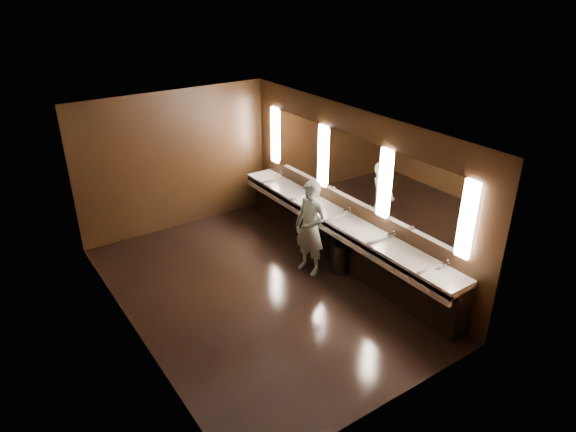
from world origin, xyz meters
The scene contains 10 objects.
floor centered at (0.00, 0.00, 0.00)m, with size 6.00×6.00×0.00m, color black.
ceiling centered at (0.00, 0.00, 2.80)m, with size 4.00×6.00×0.02m, color #2D2D2B.
wall_back centered at (0.00, 3.00, 1.40)m, with size 4.00×0.02×2.80m, color black.
wall_front centered at (0.00, -3.00, 1.40)m, with size 4.00×0.02×2.80m, color black.
wall_left centered at (-2.00, 0.00, 1.40)m, with size 0.02×6.00×2.80m, color black.
wall_right centered at (2.00, 0.00, 1.40)m, with size 0.02×6.00×2.80m, color black.
sink_counter centered at (1.79, 0.00, 0.50)m, with size 0.55×5.40×1.01m.
mirror_band centered at (1.98, 0.00, 1.75)m, with size 0.06×5.03×1.15m.
person centered at (1.13, 0.03, 0.85)m, with size 0.62×0.41×1.69m, color #84BBC5.
trash_bin centered at (1.58, -0.27, 0.27)m, with size 0.34×0.34×0.54m, color black.
Camera 1 is at (-3.59, -6.19, 4.83)m, focal length 32.00 mm.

